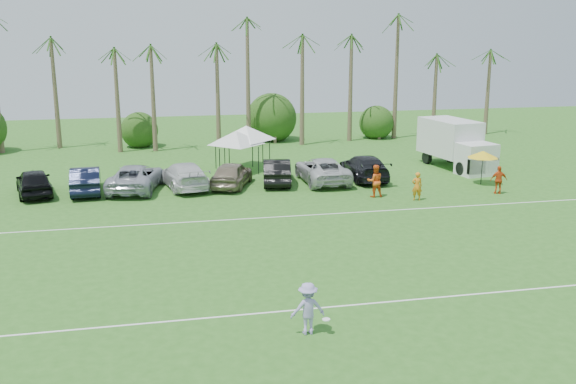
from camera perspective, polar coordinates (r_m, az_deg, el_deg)
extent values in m
plane|color=#2C641E|center=(21.61, 2.27, -12.56)|extent=(120.00, 120.00, 0.00)
cube|color=white|center=(23.36, 1.05, -10.42)|extent=(80.00, 0.10, 0.01)
cube|color=white|center=(34.47, -3.45, -2.37)|extent=(80.00, 0.10, 0.01)
cone|color=brown|center=(58.26, -24.21, 7.59)|extent=(0.44, 0.44, 9.00)
cone|color=brown|center=(57.39, -19.33, 8.45)|extent=(0.44, 0.44, 10.00)
cone|color=brown|center=(56.99, -15.34, 9.20)|extent=(0.44, 0.44, 11.00)
cone|color=brown|center=(57.03, -11.19, 7.92)|extent=(0.44, 0.44, 8.00)
cone|color=brown|center=(57.18, -7.16, 8.59)|extent=(0.44, 0.44, 9.00)
cone|color=brown|center=(57.62, -3.16, 9.21)|extent=(0.44, 0.44, 10.00)
cone|color=brown|center=(58.33, 0.77, 9.78)|extent=(0.44, 0.44, 11.00)
cone|color=brown|center=(59.75, 5.50, 8.37)|extent=(0.44, 0.44, 8.00)
cone|color=brown|center=(61.38, 10.02, 8.84)|extent=(0.44, 0.44, 9.00)
cone|color=brown|center=(63.38, 14.30, 9.23)|extent=(0.44, 0.44, 10.00)
cone|color=brown|center=(65.20, 17.53, 9.58)|extent=(0.44, 0.44, 11.00)
cylinder|color=brown|center=(58.44, -13.03, 4.69)|extent=(0.30, 0.30, 1.40)
sphere|color=#1D4312|center=(58.29, -13.08, 5.76)|extent=(4.00, 4.00, 4.00)
cylinder|color=brown|center=(59.43, -1.35, 5.19)|extent=(0.30, 0.30, 1.40)
sphere|color=#1D4312|center=(59.27, -1.35, 6.24)|extent=(4.00, 4.00, 4.00)
cylinder|color=brown|center=(62.03, 7.81, 5.43)|extent=(0.30, 0.30, 1.40)
sphere|color=#1D4312|center=(61.89, 7.84, 6.44)|extent=(4.00, 4.00, 4.00)
imported|color=orange|center=(38.78, 11.39, 0.51)|extent=(0.68, 0.51, 1.71)
imported|color=#EB591A|center=(39.15, 7.74, 0.98)|extent=(1.01, 0.81, 1.98)
imported|color=#D44B17|center=(41.66, 18.23, 1.02)|extent=(1.10, 0.66, 1.75)
cube|color=silver|center=(49.40, 14.17, 4.74)|extent=(3.32, 5.19, 2.64)
cube|color=silver|center=(46.87, 16.41, 2.81)|extent=(2.68, 2.24, 2.22)
cube|color=black|center=(46.31, 16.96, 2.24)|extent=(2.45, 0.67, 1.06)
cube|color=#E5590C|center=(50.24, 15.39, 4.26)|extent=(0.27, 1.68, 0.95)
cylinder|color=black|center=(46.54, 15.16, 2.02)|extent=(0.45, 0.99, 0.95)
cylinder|color=black|center=(47.79, 17.23, 2.18)|extent=(0.45, 0.99, 0.95)
cylinder|color=black|center=(50.14, 12.24, 3.01)|extent=(0.45, 0.99, 0.95)
cylinder|color=black|center=(51.30, 14.24, 3.14)|extent=(0.45, 0.99, 0.95)
cylinder|color=black|center=(44.82, -6.09, 2.65)|extent=(0.06, 0.06, 1.96)
cylinder|color=black|center=(45.18, -2.63, 2.80)|extent=(0.06, 0.06, 1.96)
cylinder|color=black|center=(47.50, -6.44, 3.27)|extent=(0.06, 0.06, 1.96)
cylinder|color=black|center=(47.84, -3.17, 3.41)|extent=(0.06, 0.06, 1.96)
pyramid|color=silver|center=(45.99, -4.63, 5.44)|extent=(4.24, 4.24, 0.98)
cylinder|color=black|center=(45.93, -5.24, 3.02)|extent=(0.06, 0.06, 2.09)
cylinder|color=black|center=(46.35, -1.64, 3.17)|extent=(0.06, 0.06, 2.09)
cylinder|color=black|center=(48.79, -5.66, 3.64)|extent=(0.06, 0.06, 2.09)
cylinder|color=black|center=(49.19, -2.26, 3.78)|extent=(0.06, 0.06, 2.09)
pyramid|color=white|center=(47.21, -3.74, 5.90)|extent=(4.51, 4.51, 1.04)
cylinder|color=black|center=(43.94, 16.85, 1.93)|extent=(0.05, 0.05, 2.01)
cone|color=yellow|center=(43.76, 16.94, 3.22)|extent=(2.01, 2.01, 0.46)
imported|color=#A498D7|center=(21.32, 1.77, -10.31)|extent=(1.16, 0.68, 1.77)
cylinder|color=white|center=(21.43, 3.41, -11.24)|extent=(0.27, 0.27, 0.03)
imported|color=black|center=(42.19, -21.64, 0.82)|extent=(2.99, 5.16, 1.65)
imported|color=black|center=(41.78, -17.55, 1.04)|extent=(2.09, 5.12, 1.65)
imported|color=#A1A4B0|center=(41.65, -13.39, 1.27)|extent=(3.87, 6.37, 1.65)
imported|color=silver|center=(41.68, -9.22, 1.48)|extent=(3.34, 6.02, 1.65)
imported|color=#80725C|center=(41.62, -5.03, 1.59)|extent=(3.57, 5.23, 1.65)
imported|color=black|center=(42.43, -1.02, 1.88)|extent=(2.54, 5.23, 1.65)
imported|color=#BDBEBE|center=(42.81, 3.05, 1.97)|extent=(2.80, 5.97, 1.65)
imported|color=black|center=(43.94, 6.78, 2.20)|extent=(2.44, 5.74, 1.65)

